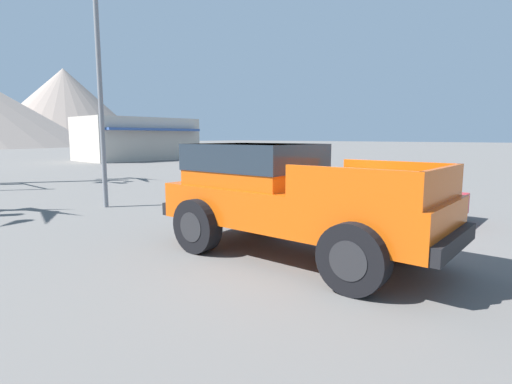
{
  "coord_description": "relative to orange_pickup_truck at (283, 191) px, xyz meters",
  "views": [
    {
      "loc": [
        -5.8,
        -4.31,
        2.08
      ],
      "look_at": [
        -0.27,
        0.76,
        1.04
      ],
      "focal_mm": 28.0,
      "sensor_mm": 36.0,
      "label": 1
    }
  ],
  "objects": [
    {
      "name": "ground_plane",
      "position": [
        0.28,
        -0.1,
        -1.11
      ],
      "size": [
        320.0,
        320.0,
        0.0
      ],
      "primitive_type": "plane",
      "color": "#5B5956"
    },
    {
      "name": "street_lamp_post",
      "position": [
        0.11,
        6.82,
        4.23
      ],
      "size": [
        0.9,
        0.24,
        9.09
      ],
      "color": "slate",
      "rests_on": "ground_plane"
    },
    {
      "name": "red_convertible_car",
      "position": [
        4.45,
        0.36,
        -0.68
      ],
      "size": [
        2.04,
        4.31,
        1.08
      ],
      "rotation": [
        0.0,
        0.0,
        0.05
      ],
      "color": "red",
      "rests_on": "ground_plane"
    },
    {
      "name": "storefront_building",
      "position": [
        14.32,
        28.48,
        0.77
      ],
      "size": [
        10.03,
        6.2,
        3.76
      ],
      "color": "#BCB2A3",
      "rests_on": "ground_plane"
    },
    {
      "name": "orange_pickup_truck",
      "position": [
        0.0,
        0.0,
        0.0
      ],
      "size": [
        2.48,
        5.26,
        1.95
      ],
      "rotation": [
        0.0,
        0.0,
        0.05
      ],
      "color": "#CC4C0C",
      "rests_on": "ground_plane"
    }
  ]
}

